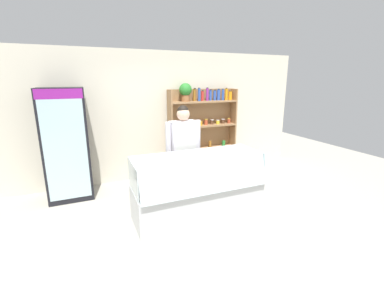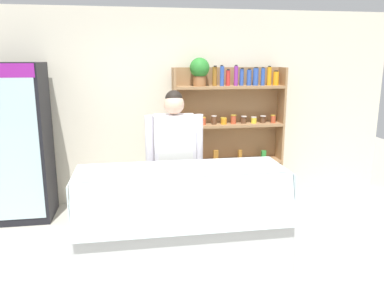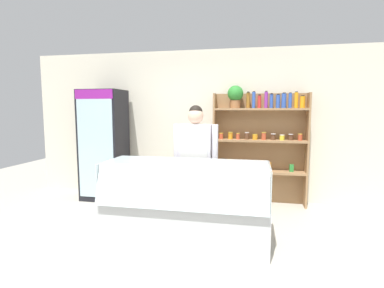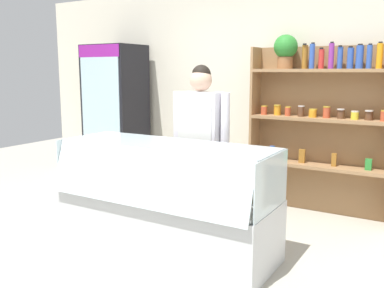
{
  "view_description": "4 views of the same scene",
  "coord_description": "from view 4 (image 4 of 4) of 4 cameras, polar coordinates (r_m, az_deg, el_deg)",
  "views": [
    {
      "loc": [
        -1.52,
        -3.25,
        2.12
      ],
      "look_at": [
        0.23,
        0.87,
        0.99
      ],
      "focal_mm": 24.0,
      "sensor_mm": 36.0,
      "label": 1
    },
    {
      "loc": [
        -0.42,
        -3.21,
        2.02
      ],
      "look_at": [
        0.23,
        0.83,
        1.09
      ],
      "focal_mm": 35.0,
      "sensor_mm": 36.0,
      "label": 2
    },
    {
      "loc": [
        0.82,
        -3.33,
        1.65
      ],
      "look_at": [
        -0.03,
        0.8,
        1.15
      ],
      "focal_mm": 28.0,
      "sensor_mm": 36.0,
      "label": 3
    },
    {
      "loc": [
        2.14,
        -2.92,
        1.65
      ],
      "look_at": [
        0.06,
        0.55,
        0.95
      ],
      "focal_mm": 40.0,
      "sensor_mm": 36.0,
      "label": 4
    }
  ],
  "objects": [
    {
      "name": "shop_clerk",
      "position": [
        4.3,
        1.12,
        1.33
      ],
      "size": [
        0.64,
        0.25,
        1.7
      ],
      "color": "#4C4233",
      "rests_on": "ground"
    },
    {
      "name": "shelving_unit",
      "position": [
        5.02,
        16.37,
        3.94
      ],
      "size": [
        1.58,
        0.29,
        2.04
      ],
      "color": "#9E754C",
      "rests_on": "ground"
    },
    {
      "name": "deli_display_case",
      "position": [
        3.96,
        -3.52,
        -9.91
      ],
      "size": [
        2.01,
        0.8,
        1.01
      ],
      "color": "silver",
      "rests_on": "ground"
    },
    {
      "name": "drinks_fridge",
      "position": [
        6.11,
        -10.12,
        3.53
      ],
      "size": [
        0.74,
        0.62,
        1.99
      ],
      "color": "black",
      "rests_on": "ground"
    },
    {
      "name": "ground_plane",
      "position": [
        3.98,
        -4.97,
        -14.68
      ],
      "size": [
        12.0,
        12.0,
        0.0
      ],
      "primitive_type": "plane",
      "color": "#B7B2A3"
    },
    {
      "name": "back_wall",
      "position": [
        5.48,
        7.96,
        6.62
      ],
      "size": [
        6.8,
        0.1,
        2.7
      ],
      "primitive_type": "cube",
      "color": "silver",
      "rests_on": "ground"
    }
  ]
}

